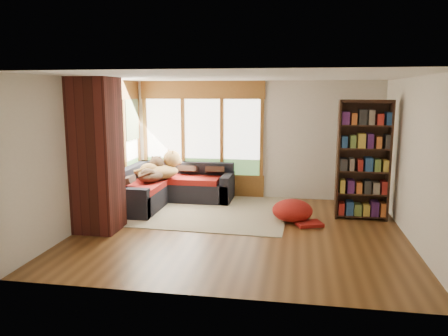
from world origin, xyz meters
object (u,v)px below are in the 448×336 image
(sectional_sofa, at_px, (161,188))
(dog_brindle, at_px, (153,170))
(area_rug, at_px, (196,209))
(bookshelf, at_px, (363,160))
(pouf, at_px, (292,210))
(dog_tan, at_px, (161,166))
(brick_chimney, at_px, (97,156))

(sectional_sofa, height_order, dog_brindle, dog_brindle)
(area_rug, distance_m, bookshelf, 3.39)
(area_rug, distance_m, pouf, 2.01)
(dog_tan, height_order, dog_brindle, dog_tan)
(brick_chimney, relative_size, pouf, 3.50)
(sectional_sofa, relative_size, dog_tan, 2.07)
(dog_tan, bearing_deg, pouf, -59.34)
(sectional_sofa, distance_m, dog_tan, 0.52)
(dog_tan, bearing_deg, sectional_sofa, 74.96)
(area_rug, xyz_separation_m, pouf, (1.94, -0.48, 0.21))
(area_rug, bearing_deg, bookshelf, -1.47)
(area_rug, relative_size, pouf, 4.98)
(bookshelf, bearing_deg, dog_tan, 173.49)
(dog_tan, distance_m, dog_brindle, 0.26)
(area_rug, relative_size, dog_brindle, 4.42)
(area_rug, distance_m, dog_tan, 1.21)
(area_rug, distance_m, dog_brindle, 1.21)
(brick_chimney, height_order, pouf, brick_chimney)
(brick_chimney, xyz_separation_m, dog_brindle, (0.39, 1.70, -0.55))
(sectional_sofa, relative_size, dog_brindle, 2.63)
(brick_chimney, xyz_separation_m, sectional_sofa, (0.45, 2.05, -1.00))
(brick_chimney, height_order, dog_tan, brick_chimney)
(area_rug, xyz_separation_m, dog_tan, (-0.83, 0.38, 0.79))
(bookshelf, distance_m, dog_tan, 4.07)
(dog_brindle, bearing_deg, pouf, -96.10)
(area_rug, bearing_deg, pouf, -13.84)
(brick_chimney, bearing_deg, sectional_sofa, 77.71)
(pouf, bearing_deg, dog_tan, 162.82)
(sectional_sofa, xyz_separation_m, dog_tan, (0.06, -0.12, 0.50))
(pouf, distance_m, dog_brindle, 3.00)
(dog_brindle, bearing_deg, brick_chimney, 173.23)
(brick_chimney, xyz_separation_m, pouf, (3.28, 1.07, -1.09))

